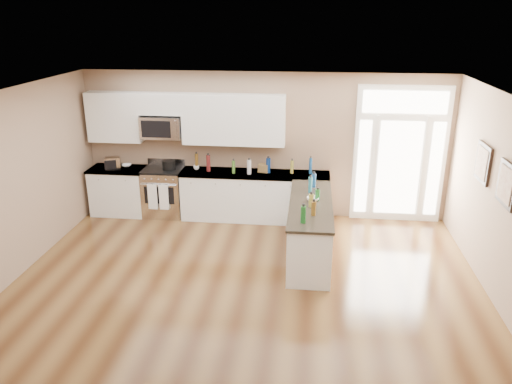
% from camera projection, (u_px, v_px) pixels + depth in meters
% --- Properties ---
extents(ground, '(8.00, 8.00, 0.00)m').
position_uv_depth(ground, '(234.00, 331.00, 6.36)').
color(ground, '#472914').
extents(room_shell, '(8.00, 8.00, 8.00)m').
position_uv_depth(room_shell, '(232.00, 206.00, 5.78)').
color(room_shell, '#93765D').
rests_on(room_shell, ground).
extents(back_cabinet_left, '(1.10, 0.66, 0.94)m').
position_uv_depth(back_cabinet_left, '(120.00, 192.00, 9.96)').
color(back_cabinet_left, white).
rests_on(back_cabinet_left, ground).
extents(back_cabinet_right, '(2.85, 0.66, 0.94)m').
position_uv_depth(back_cabinet_right, '(255.00, 197.00, 9.68)').
color(back_cabinet_right, white).
rests_on(back_cabinet_right, ground).
extents(peninsula_cabinet, '(0.69, 2.32, 0.94)m').
position_uv_depth(peninsula_cabinet, '(310.00, 231.00, 8.21)').
color(peninsula_cabinet, white).
rests_on(peninsula_cabinet, ground).
extents(upper_cabinet_left, '(1.04, 0.33, 0.95)m').
position_uv_depth(upper_cabinet_left, '(115.00, 117.00, 9.59)').
color(upper_cabinet_left, white).
rests_on(upper_cabinet_left, room_shell).
extents(upper_cabinet_right, '(1.94, 0.33, 0.95)m').
position_uv_depth(upper_cabinet_right, '(234.00, 120.00, 9.35)').
color(upper_cabinet_right, white).
rests_on(upper_cabinet_right, room_shell).
extents(upper_cabinet_short, '(0.82, 0.33, 0.40)m').
position_uv_depth(upper_cabinet_short, '(161.00, 104.00, 9.40)').
color(upper_cabinet_short, white).
rests_on(upper_cabinet_short, room_shell).
extents(microwave, '(0.78, 0.41, 0.42)m').
position_uv_depth(microwave, '(162.00, 127.00, 9.51)').
color(microwave, silver).
rests_on(microwave, room_shell).
extents(entry_door, '(1.70, 0.10, 2.60)m').
position_uv_depth(entry_door, '(399.00, 155.00, 9.34)').
color(entry_door, white).
rests_on(entry_door, ground).
extents(wall_art_near, '(0.05, 0.58, 0.58)m').
position_uv_depth(wall_art_near, '(483.00, 163.00, 7.47)').
color(wall_art_near, black).
rests_on(wall_art_near, room_shell).
extents(wall_art_far, '(0.05, 0.58, 0.58)m').
position_uv_depth(wall_art_far, '(507.00, 184.00, 6.54)').
color(wall_art_far, black).
rests_on(wall_art_far, room_shell).
extents(kitchen_range, '(0.76, 0.68, 1.08)m').
position_uv_depth(kitchen_range, '(164.00, 192.00, 9.85)').
color(kitchen_range, silver).
rests_on(kitchen_range, ground).
extents(stockpot, '(0.33, 0.33, 0.19)m').
position_uv_depth(stockpot, '(169.00, 164.00, 9.65)').
color(stockpot, black).
rests_on(stockpot, kitchen_range).
extents(toaster_oven, '(0.34, 0.30, 0.24)m').
position_uv_depth(toaster_oven, '(113.00, 163.00, 9.70)').
color(toaster_oven, silver).
rests_on(toaster_oven, back_cabinet_left).
extents(cardboard_box, '(0.22, 0.18, 0.16)m').
position_uv_depth(cardboard_box, '(264.00, 168.00, 9.53)').
color(cardboard_box, brown).
rests_on(cardboard_box, back_cabinet_right).
extents(bowl_left, '(0.22, 0.22, 0.05)m').
position_uv_depth(bowl_left, '(127.00, 165.00, 9.88)').
color(bowl_left, white).
rests_on(bowl_left, back_cabinet_left).
extents(bowl_peninsula, '(0.24, 0.24, 0.06)m').
position_uv_depth(bowl_peninsula, '(313.00, 199.00, 8.09)').
color(bowl_peninsula, white).
rests_on(bowl_peninsula, peninsula_cabinet).
extents(cup_counter, '(0.14, 0.14, 0.09)m').
position_uv_depth(cup_counter, '(196.00, 167.00, 9.68)').
color(cup_counter, white).
rests_on(cup_counter, back_cabinet_right).
extents(counter_bottles, '(2.40, 2.46, 0.32)m').
position_uv_depth(counter_bottles, '(274.00, 178.00, 8.78)').
color(counter_bottles, '#19591E').
rests_on(counter_bottles, back_cabinet_right).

